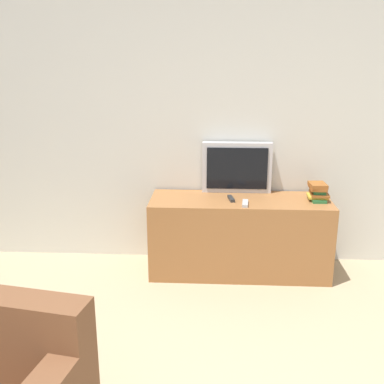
# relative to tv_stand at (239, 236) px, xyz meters

# --- Properties ---
(wall_back) EXTENTS (9.00, 0.06, 2.60)m
(wall_back) POSITION_rel_tv_stand_xyz_m (-0.53, 0.32, 0.97)
(wall_back) COLOR silver
(wall_back) RESTS_ON ground_plane
(tv_stand) EXTENTS (1.53, 0.53, 0.67)m
(tv_stand) POSITION_rel_tv_stand_xyz_m (0.00, 0.00, 0.00)
(tv_stand) COLOR #9E6638
(tv_stand) RESTS_ON ground_plane
(television) EXTENTS (0.61, 0.09, 0.45)m
(television) POSITION_rel_tv_stand_xyz_m (-0.03, 0.22, 0.56)
(television) COLOR silver
(television) RESTS_ON tv_stand
(book_stack) EXTENTS (0.18, 0.22, 0.15)m
(book_stack) POSITION_rel_tv_stand_xyz_m (0.65, 0.01, 0.41)
(book_stack) COLOR #2D753D
(book_stack) RESTS_ON tv_stand
(remote_on_stand) EXTENTS (0.06, 0.15, 0.02)m
(remote_on_stand) POSITION_rel_tv_stand_xyz_m (-0.08, -0.03, 0.35)
(remote_on_stand) COLOR #2D2D2D
(remote_on_stand) RESTS_ON tv_stand
(remote_secondary) EXTENTS (0.06, 0.17, 0.02)m
(remote_secondary) POSITION_rel_tv_stand_xyz_m (0.03, -0.15, 0.35)
(remote_secondary) COLOR #B7B7B7
(remote_secondary) RESTS_ON tv_stand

